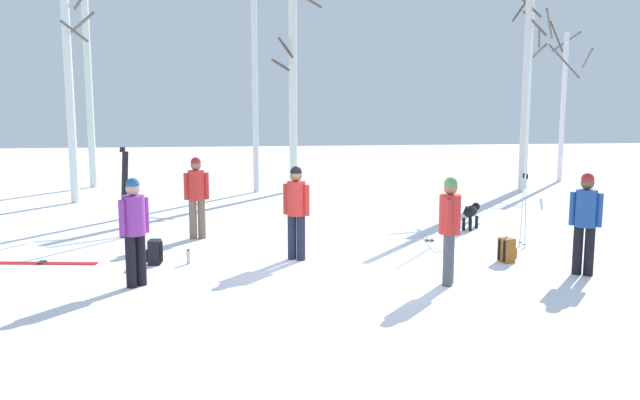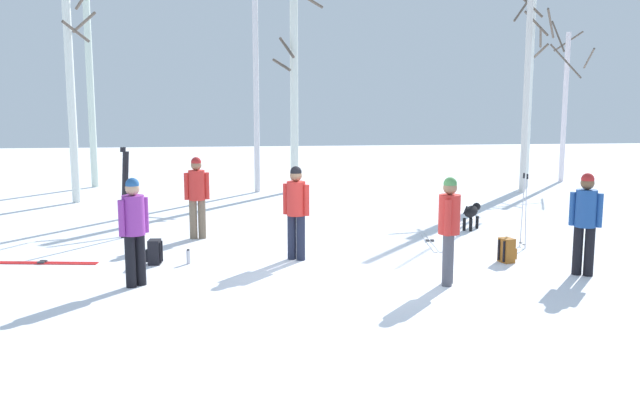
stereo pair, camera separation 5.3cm
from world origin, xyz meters
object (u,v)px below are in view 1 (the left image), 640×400
at_px(ski_pair_lying_1, 430,242).
at_px(birch_tree_3, 293,79).
at_px(dog, 471,212).
at_px(birch_tree_2, 254,56).
at_px(ski_pair_lying_0, 45,263).
at_px(person_4, 296,207).
at_px(ski_pair_planted_0, 124,193).
at_px(ski_poles_0, 524,208).
at_px(backpack_0, 507,250).
at_px(birch_tree_1, 68,52).
at_px(birch_tree_6, 564,101).
at_px(backpack_1, 154,252).
at_px(person_2, 585,217).
at_px(birch_tree_0, 87,56).
at_px(birch_tree_4, 527,61).
at_px(birch_tree_5, 528,80).
at_px(water_bottle_0, 189,257).
at_px(person_3, 197,192).
at_px(person_1, 450,224).
at_px(person_0, 134,225).

relative_size(ski_pair_lying_1, birch_tree_3, 0.28).
height_order(dog, birch_tree_2, birch_tree_2).
bearing_deg(birch_tree_3, ski_pair_lying_0, -120.08).
distance_m(person_4, ski_pair_lying_1, 3.23).
xyz_separation_m(dog, ski_pair_planted_0, (-7.55, -0.06, 0.56)).
bearing_deg(ski_pair_lying_1, ski_poles_0, -21.42).
distance_m(backpack_0, birch_tree_2, 11.22).
relative_size(birch_tree_2, birch_tree_3, 1.21).
distance_m(person_4, birch_tree_2, 9.54).
xyz_separation_m(ski_poles_0, birch_tree_2, (-5.07, 8.45, 3.38)).
distance_m(dog, birch_tree_1, 11.62).
distance_m(ski_pair_lying_1, birch_tree_2, 9.46).
bearing_deg(ski_poles_0, birch_tree_6, 60.61).
distance_m(backpack_0, backpack_1, 6.31).
bearing_deg(ski_pair_planted_0, ski_pair_lying_0, -116.36).
bearing_deg(birch_tree_6, person_2, -114.35).
bearing_deg(birch_tree_0, backpack_1, -72.96).
height_order(birch_tree_4, birch_tree_5, birch_tree_4).
xyz_separation_m(dog, ski_poles_0, (0.40, -1.90, 0.40)).
distance_m(ski_pair_lying_1, water_bottle_0, 4.95).
xyz_separation_m(person_3, person_4, (1.91, -2.08, 0.00)).
bearing_deg(birch_tree_1, backpack_0, -40.66).
distance_m(person_2, birch_tree_4, 10.56).
bearing_deg(birch_tree_2, birch_tree_6, 7.96).
xyz_separation_m(backpack_0, backpack_1, (-6.28, 0.55, 0.00)).
distance_m(birch_tree_0, birch_tree_3, 6.74).
height_order(ski_pair_lying_0, birch_tree_0, birch_tree_0).
relative_size(backpack_0, birch_tree_4, 0.06).
distance_m(ski_poles_0, backpack_1, 7.11).
distance_m(person_4, ski_poles_0, 4.56).
xyz_separation_m(birch_tree_2, birch_tree_5, (8.66, -0.09, -0.67)).
bearing_deg(ski_pair_lying_0, dog, 14.43).
bearing_deg(person_3, birch_tree_1, 124.78).
bearing_deg(birch_tree_4, ski_poles_0, -112.88).
bearing_deg(person_2, water_bottle_0, 167.19).
distance_m(dog, birch_tree_5, 8.20).
height_order(ski_pair_planted_0, backpack_1, ski_pair_planted_0).
distance_m(person_4, birch_tree_1, 9.88).
xyz_separation_m(ski_poles_0, birch_tree_4, (3.17, 7.52, 3.24)).
height_order(ski_pair_lying_1, birch_tree_6, birch_tree_6).
distance_m(person_3, ski_pair_planted_0, 1.54).
height_order(water_bottle_0, birch_tree_4, birch_tree_4).
distance_m(birch_tree_2, birch_tree_6, 10.87).
height_order(person_1, ski_pair_lying_0, person_1).
bearing_deg(dog, birch_tree_6, 53.28).
height_order(person_4, ski_pair_planted_0, ski_pair_planted_0).
bearing_deg(backpack_1, person_0, -94.08).
xyz_separation_m(person_2, water_bottle_0, (-6.60, 1.50, -0.85)).
bearing_deg(birch_tree_0, ski_pair_lying_1, -47.78).
height_order(ski_pair_planted_0, birch_tree_4, birch_tree_4).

